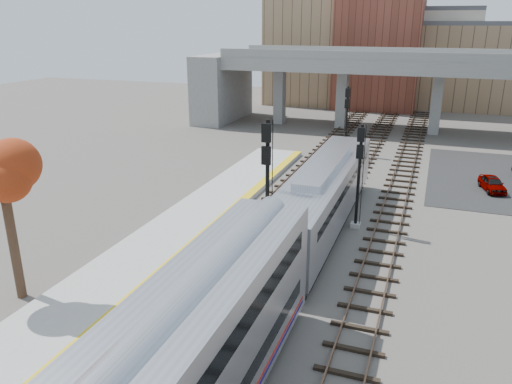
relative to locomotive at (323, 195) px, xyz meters
The scene contains 11 objects.
ground 12.82m from the locomotive, 94.55° to the right, with size 160.00×160.00×0.00m, color #47423D.
platform 15.19m from the locomotive, 123.27° to the right, with size 4.50×60.00×0.35m, color #9E9E99.
yellow_strip 14.22m from the locomotive, 116.79° to the right, with size 0.70×60.00×0.01m, color yellow.
tracks 2.20m from the locomotive, 131.42° to the right, with size 10.70×95.00×0.25m.
overpass 32.85m from the locomotive, 83.10° to the left, with size 54.00×12.00×9.50m.
buildings_far 54.28m from the locomotive, 89.72° to the left, with size 43.00×21.00×20.60m.
locomotive is the anchor object (origin of this frame).
signal_mast_near 5.55m from the locomotive, 113.40° to the right, with size 0.60×0.64×7.73m.
signal_mast_mid 2.36m from the locomotive, 21.29° to the left, with size 0.60×0.64×6.69m.
signal_mast_far 19.53m from the locomotive, 96.18° to the left, with size 0.60×0.64×6.63m.
car_a 16.03m from the locomotive, 47.32° to the left, with size 1.37×3.42×1.16m, color #99999E.
Camera 1 is at (7.07, -16.59, 12.56)m, focal length 35.00 mm.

